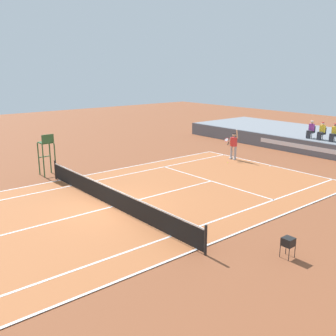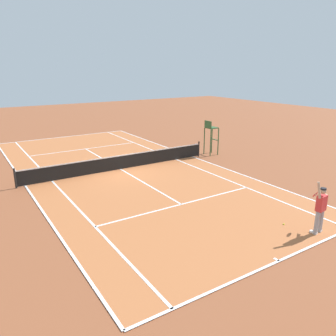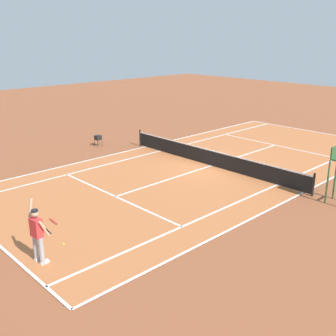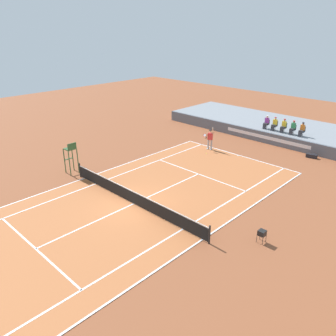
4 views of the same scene
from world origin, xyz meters
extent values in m
plane|color=brown|center=(0.00, 0.00, 0.00)|extent=(80.00, 80.00, 0.00)
cube|color=#B76638|center=(0.00, 0.00, 0.01)|extent=(10.98, 23.78, 0.02)
cube|color=white|center=(0.00, -11.89, 0.02)|extent=(10.98, 0.10, 0.01)
cube|color=white|center=(-5.49, 0.00, 0.02)|extent=(0.10, 23.78, 0.01)
cube|color=white|center=(5.49, 0.00, 0.02)|extent=(0.10, 23.78, 0.01)
cube|color=white|center=(-4.11, 0.00, 0.02)|extent=(0.10, 23.78, 0.01)
cube|color=white|center=(4.11, 0.00, 0.02)|extent=(0.10, 23.78, 0.01)
cube|color=white|center=(0.00, 6.40, 0.02)|extent=(8.22, 0.10, 0.01)
cube|color=white|center=(0.00, -6.40, 0.02)|extent=(8.22, 0.10, 0.01)
cube|color=white|center=(0.00, 0.00, 0.02)|extent=(0.10, 12.80, 0.01)
cube|color=white|center=(0.00, -11.79, 0.02)|extent=(0.10, 0.20, 0.01)
cylinder|color=black|center=(-5.94, 0.00, 0.54)|extent=(0.10, 0.10, 1.07)
cylinder|color=black|center=(5.94, 0.00, 0.54)|extent=(0.10, 0.10, 1.07)
cube|color=black|center=(0.00, 0.00, 0.48)|extent=(11.78, 0.02, 0.84)
cube|color=white|center=(0.00, 0.00, 0.90)|extent=(11.78, 0.03, 0.06)
cylinder|color=#9E9EA3|center=(-2.62, 11.40, 0.46)|extent=(0.15, 0.15, 0.92)
cylinder|color=#9E9EA3|center=(-2.93, 11.37, 0.46)|extent=(0.15, 0.15, 0.92)
cube|color=white|center=(-2.61, 11.34, 0.05)|extent=(0.15, 0.29, 0.10)
cube|color=white|center=(-2.93, 11.31, 0.05)|extent=(0.15, 0.29, 0.10)
cube|color=red|center=(-2.78, 11.39, 1.22)|extent=(0.42, 0.28, 0.60)
sphere|color=tan|center=(-2.78, 11.39, 1.69)|extent=(0.22, 0.22, 0.22)
cylinder|color=black|center=(-2.78, 11.39, 1.78)|extent=(0.21, 0.21, 0.06)
cylinder|color=tan|center=(-2.51, 11.38, 1.78)|extent=(0.11, 0.22, 0.61)
cylinder|color=tan|center=(-3.02, 11.26, 1.24)|extent=(0.12, 0.33, 0.56)
cylinder|color=black|center=(-3.05, 11.14, 1.11)|extent=(0.06, 0.19, 0.25)
torus|color=red|center=(-3.05, 10.96, 1.37)|extent=(0.32, 0.23, 0.26)
cylinder|color=silver|center=(-3.05, 10.96, 1.37)|extent=(0.29, 0.19, 0.22)
sphere|color=#D1E533|center=(-2.26, 10.26, 0.03)|extent=(0.07, 0.07, 0.07)
cylinder|color=#2D562D|center=(-6.70, -0.35, 0.95)|extent=(0.07, 0.07, 1.90)
cylinder|color=#2D562D|center=(-6.70, 0.35, 0.95)|extent=(0.07, 0.07, 1.90)
cube|color=#2D562D|center=(-6.70, 0.00, 2.20)|extent=(0.06, 0.70, 0.48)
cube|color=black|center=(7.79, 1.97, 0.56)|extent=(0.36, 0.36, 0.28)
cylinder|color=black|center=(7.62, 1.80, 0.21)|extent=(0.02, 0.02, 0.42)
cylinder|color=black|center=(7.96, 1.80, 0.21)|extent=(0.02, 0.02, 0.42)
cylinder|color=black|center=(7.62, 2.14, 0.21)|extent=(0.02, 0.02, 0.42)
cylinder|color=black|center=(7.96, 2.14, 0.21)|extent=(0.02, 0.02, 0.42)
ellipsoid|color=#D1E533|center=(7.79, 1.97, 0.64)|extent=(0.30, 0.30, 0.12)
camera|label=1|loc=(14.24, -8.49, 6.09)|focal=41.32mm
camera|label=2|loc=(8.07, 17.84, 5.99)|focal=35.57mm
camera|label=3|loc=(-13.64, 16.20, 6.79)|focal=43.44mm
camera|label=4|loc=(14.46, -11.85, 10.35)|focal=36.18mm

